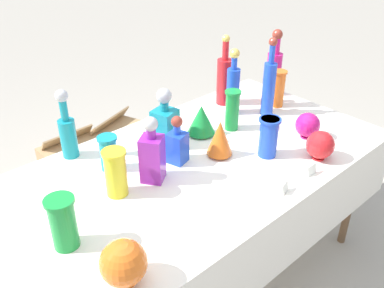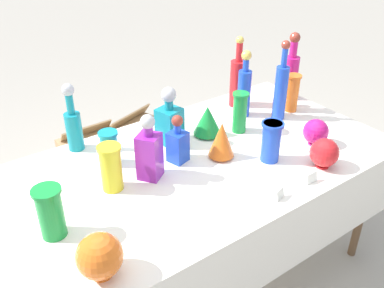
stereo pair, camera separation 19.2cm
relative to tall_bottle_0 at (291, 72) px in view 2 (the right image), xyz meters
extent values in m
plane|color=#A0998C|center=(-0.90, -0.25, -0.92)|extent=(40.00, 40.00, 0.00)
cube|color=white|center=(-0.90, -0.25, -0.18)|extent=(1.94, 1.00, 0.03)
cube|color=white|center=(-0.90, -0.75, -0.34)|extent=(1.94, 0.01, 0.36)
cylinder|color=brown|center=(-0.03, -0.65, -0.56)|extent=(0.04, 0.04, 0.73)
cylinder|color=brown|center=(-0.03, 0.15, -0.56)|extent=(0.04, 0.04, 0.73)
cylinder|color=#C61972|center=(0.00, 0.00, -0.04)|extent=(0.09, 0.09, 0.25)
cylinder|color=#C61972|center=(0.00, 0.00, 0.14)|extent=(0.04, 0.04, 0.10)
sphere|color=maroon|center=(0.00, 0.00, 0.21)|extent=(0.06, 0.06, 0.06)
cylinder|color=teal|center=(-1.28, 0.18, -0.07)|extent=(0.08, 0.08, 0.19)
cylinder|color=teal|center=(-1.28, 0.18, 0.08)|extent=(0.04, 0.04, 0.10)
sphere|color=#B2B2B7|center=(-1.28, 0.18, 0.15)|extent=(0.06, 0.06, 0.06)
cylinder|color=blue|center=(-0.38, -0.02, -0.03)|extent=(0.07, 0.07, 0.26)
cylinder|color=blue|center=(-0.38, -0.02, 0.13)|extent=(0.03, 0.03, 0.07)
sphere|color=gold|center=(-0.38, -0.02, 0.18)|extent=(0.05, 0.05, 0.05)
cylinder|color=blue|center=(-0.25, -0.16, -0.02)|extent=(0.07, 0.07, 0.29)
cylinder|color=blue|center=(-0.25, -0.16, 0.18)|extent=(0.03, 0.03, 0.10)
sphere|color=maroon|center=(-0.25, -0.16, 0.25)|extent=(0.05, 0.05, 0.05)
cylinder|color=red|center=(-0.32, 0.10, -0.03)|extent=(0.09, 0.09, 0.27)
cylinder|color=red|center=(-0.32, 0.10, 0.16)|extent=(0.04, 0.04, 0.11)
sphere|color=gold|center=(-0.32, 0.10, 0.22)|extent=(0.04, 0.04, 0.04)
cube|color=teal|center=(-0.87, -0.03, -0.07)|extent=(0.13, 0.13, 0.18)
cylinder|color=teal|center=(-0.87, -0.03, 0.05)|extent=(0.04, 0.04, 0.05)
sphere|color=#B2B2B7|center=(-0.87, -0.03, 0.09)|extent=(0.07, 0.07, 0.07)
cube|color=purple|center=(-1.11, -0.23, -0.06)|extent=(0.13, 0.13, 0.21)
cylinder|color=purple|center=(-1.11, -0.23, 0.07)|extent=(0.04, 0.04, 0.05)
sphere|color=#B2B2B7|center=(-1.11, -0.23, 0.11)|extent=(0.06, 0.06, 0.06)
cube|color=blue|center=(-0.94, -0.20, -0.09)|extent=(0.10, 0.10, 0.15)
cylinder|color=blue|center=(-0.94, -0.20, 0.01)|extent=(0.03, 0.03, 0.04)
sphere|color=maroon|center=(-0.94, -0.20, 0.05)|extent=(0.05, 0.05, 0.05)
cylinder|color=#198C38|center=(-0.52, -0.15, -0.06)|extent=(0.07, 0.07, 0.21)
cylinder|color=#198C38|center=(-0.52, -0.15, 0.05)|extent=(0.08, 0.08, 0.01)
cylinder|color=teal|center=(-1.20, -0.03, -0.08)|extent=(0.08, 0.08, 0.16)
cylinder|color=teal|center=(-1.20, -0.03, 0.00)|extent=(0.09, 0.09, 0.01)
cylinder|color=orange|center=(-0.12, -0.13, -0.06)|extent=(0.07, 0.07, 0.21)
cylinder|color=orange|center=(-0.12, -0.13, 0.05)|extent=(0.08, 0.08, 0.01)
cylinder|color=#198C38|center=(-1.58, -0.34, -0.06)|extent=(0.09, 0.09, 0.20)
cylinder|color=#198C38|center=(-1.58, -0.34, 0.03)|extent=(0.11, 0.11, 0.01)
cylinder|color=blue|center=(-0.59, -0.44, -0.07)|extent=(0.09, 0.09, 0.19)
cylinder|color=blue|center=(-0.59, -0.44, 0.03)|extent=(0.10, 0.10, 0.01)
cylinder|color=yellow|center=(-1.28, -0.21, -0.06)|extent=(0.09, 0.09, 0.20)
cylinder|color=yellow|center=(-1.28, -0.21, 0.04)|extent=(0.10, 0.10, 0.01)
cylinder|color=#198C38|center=(-0.68, -0.08, -0.16)|extent=(0.09, 0.09, 0.01)
cone|color=#198C38|center=(-0.68, -0.08, -0.08)|extent=(0.14, 0.14, 0.15)
cylinder|color=orange|center=(-0.76, -0.29, -0.16)|extent=(0.07, 0.07, 0.01)
cone|color=orange|center=(-0.76, -0.29, -0.07)|extent=(0.12, 0.12, 0.17)
cylinder|color=orange|center=(-1.53, -0.62, -0.16)|extent=(0.07, 0.07, 0.01)
sphere|color=orange|center=(-1.53, -0.62, -0.08)|extent=(0.15, 0.15, 0.15)
cylinder|color=red|center=(-0.44, -0.62, -0.16)|extent=(0.06, 0.06, 0.01)
sphere|color=red|center=(-0.44, -0.62, -0.09)|extent=(0.13, 0.13, 0.13)
cylinder|color=#C61972|center=(-0.31, -0.47, -0.16)|extent=(0.06, 0.06, 0.01)
sphere|color=#C61972|center=(-0.31, -0.47, -0.09)|extent=(0.12, 0.12, 0.12)
cube|color=white|center=(-0.57, -0.67, -0.14)|extent=(0.06, 0.02, 0.05)
cube|color=white|center=(-0.77, -0.68, -0.14)|extent=(0.06, 0.03, 0.04)
cube|color=tan|center=(-0.56, 0.91, -0.76)|extent=(0.57, 0.52, 0.33)
cube|color=tan|center=(-0.56, 1.03, -0.56)|extent=(0.42, 0.20, 0.09)
cube|color=tan|center=(-0.92, 0.88, -0.75)|extent=(0.42, 0.41, 0.34)
cube|color=tan|center=(-0.92, 1.00, -0.54)|extent=(0.38, 0.08, 0.09)
camera|label=1|loc=(-2.01, -1.47, 0.92)|focal=40.00mm
camera|label=2|loc=(-1.87, -1.59, 0.92)|focal=40.00mm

